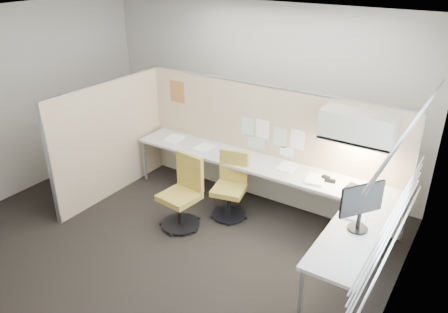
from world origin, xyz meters
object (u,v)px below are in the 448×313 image
Objects in this scene: chair_left at (183,195)px; phone at (354,191)px; monitor at (361,204)px; chair_right at (231,188)px; desk at (273,181)px.

chair_left reaches higher than phone.
monitor reaches higher than phone.
chair_right is 1.70m from phone.
monitor reaches higher than desk.
desk is 4.31× the size of chair_right.
desk is at bearing 97.54° from monitor.
chair_right is 3.98× the size of phone.
desk is 1.25m from chair_left.
phone is (-0.27, 0.72, -0.27)m from monitor.
monitor is at bearing -27.33° from chair_right.
chair_right is (0.40, 0.57, -0.03)m from chair_left.
phone is (1.10, 0.01, 0.18)m from desk.
phone is at bearing -4.94° from chair_right.
chair_left is at bearing 127.01° from monitor.
desk is at bearing 9.37° from chair_right.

